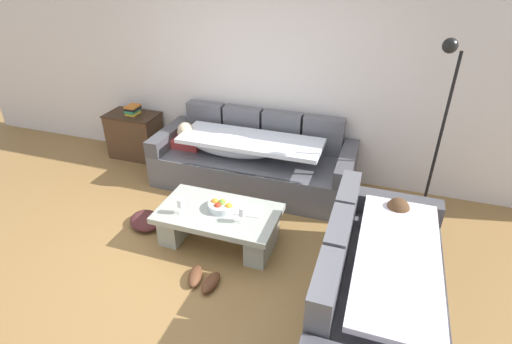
% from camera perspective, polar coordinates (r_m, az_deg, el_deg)
% --- Properties ---
extents(ground_plane, '(14.00, 14.00, 0.00)m').
position_cam_1_polar(ground_plane, '(3.99, -10.26, -13.00)').
color(ground_plane, olive).
extents(back_wall, '(9.00, 0.10, 2.70)m').
position_cam_1_polar(back_wall, '(5.09, 0.00, 14.63)').
color(back_wall, silver).
rests_on(back_wall, ground_plane).
extents(couch_along_wall, '(2.45, 0.92, 0.88)m').
position_cam_1_polar(couch_along_wall, '(4.97, -0.85, 1.56)').
color(couch_along_wall, '#56565D').
rests_on(couch_along_wall, ground_plane).
extents(couch_near_window, '(0.92, 2.03, 0.88)m').
position_cam_1_polar(couch_near_window, '(3.41, 17.13, -15.19)').
color(couch_near_window, '#56565D').
rests_on(couch_near_window, ground_plane).
extents(coffee_table, '(1.20, 0.68, 0.38)m').
position_cam_1_polar(coffee_table, '(4.07, -5.33, -7.19)').
color(coffee_table, '#9CA298').
rests_on(coffee_table, ground_plane).
extents(fruit_bowl, '(0.28, 0.28, 0.10)m').
position_cam_1_polar(fruit_bowl, '(3.99, -4.91, -4.75)').
color(fruit_bowl, silver).
rests_on(fruit_bowl, coffee_table).
extents(wine_glass_near_left, '(0.07, 0.07, 0.17)m').
position_cam_1_polar(wine_glass_near_left, '(3.94, -10.72, -4.44)').
color(wine_glass_near_left, silver).
rests_on(wine_glass_near_left, coffee_table).
extents(wine_glass_near_right, '(0.07, 0.07, 0.17)m').
position_cam_1_polar(wine_glass_near_right, '(3.76, -2.02, -5.73)').
color(wine_glass_near_right, silver).
rests_on(wine_glass_near_right, coffee_table).
extents(open_magazine, '(0.29, 0.23, 0.01)m').
position_cam_1_polar(open_magazine, '(3.98, -1.21, -5.42)').
color(open_magazine, white).
rests_on(open_magazine, coffee_table).
extents(side_cabinet, '(0.72, 0.44, 0.64)m').
position_cam_1_polar(side_cabinet, '(5.94, -16.88, 5.05)').
color(side_cabinet, '#48301F').
rests_on(side_cabinet, ground_plane).
extents(book_stack_on_cabinet, '(0.16, 0.20, 0.13)m').
position_cam_1_polar(book_stack_on_cabinet, '(5.78, -17.22, 8.48)').
color(book_stack_on_cabinet, gold).
rests_on(book_stack_on_cabinet, side_cabinet).
extents(floor_lamp, '(0.33, 0.31, 1.95)m').
position_cam_1_polar(floor_lamp, '(4.44, 24.62, 6.42)').
color(floor_lamp, black).
rests_on(floor_lamp, ground_plane).
extents(pair_of_shoes, '(0.33, 0.31, 0.09)m').
position_cam_1_polar(pair_of_shoes, '(3.76, -7.60, -14.96)').
color(pair_of_shoes, '#59331E').
rests_on(pair_of_shoes, ground_plane).
extents(crumpled_garment, '(0.51, 0.49, 0.12)m').
position_cam_1_polar(crumpled_garment, '(4.54, -15.51, -6.71)').
color(crumpled_garment, '#4C2323').
rests_on(crumpled_garment, ground_plane).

